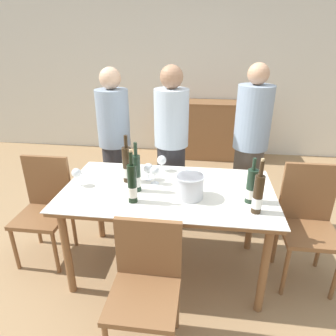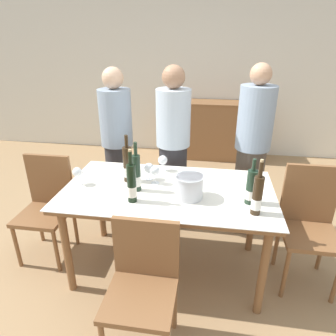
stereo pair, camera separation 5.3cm
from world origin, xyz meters
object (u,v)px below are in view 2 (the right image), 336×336
at_px(wine_bottle_2, 251,188).
at_px(wine_glass_2, 163,160).
at_px(wine_glass_3, 77,172).
at_px(person_guest_left, 173,151).
at_px(wine_bottle_1, 257,196).
at_px(person_guest_right, 251,154).
at_px(wine_bottle_0, 137,174).
at_px(wine_bottle_3, 132,184).
at_px(wine_bottle_4, 128,165).
at_px(wine_glass_1, 155,171).
at_px(sideboard_cabinet, 216,130).
at_px(ice_bucket, 189,186).
at_px(person_host, 118,146).
at_px(dining_table, 168,198).
at_px(chair_right_end, 309,219).
at_px(wine_glass_0, 149,168).
at_px(chair_left_end, 47,201).
at_px(chair_near_front, 143,280).

height_order(wine_bottle_2, wine_glass_2, wine_bottle_2).
xyz_separation_m(wine_glass_3, person_guest_left, (0.67, 0.74, -0.06)).
height_order(wine_bottle_1, person_guest_left, person_guest_left).
bearing_deg(person_guest_right, wine_bottle_0, -139.74).
bearing_deg(wine_bottle_3, person_guest_left, 79.89).
height_order(wine_bottle_4, wine_glass_1, wine_bottle_4).
distance_m(wine_bottle_2, wine_glass_2, 0.85).
bearing_deg(wine_glass_3, sideboard_cabinet, 68.58).
height_order(ice_bucket, wine_bottle_1, wine_bottle_1).
bearing_deg(wine_bottle_0, wine_glass_2, 71.53).
relative_size(ice_bucket, wine_glass_3, 1.45).
relative_size(wine_glass_2, person_host, 0.09).
distance_m(sideboard_cabinet, wine_bottle_1, 3.05).
relative_size(dining_table, chair_right_end, 1.68).
height_order(sideboard_cabinet, wine_bottle_0, wine_bottle_0).
distance_m(wine_glass_2, chair_right_end, 1.28).
bearing_deg(wine_bottle_1, person_guest_left, 125.72).
bearing_deg(wine_bottle_0, wine_glass_3, 177.17).
xyz_separation_m(wine_bottle_2, wine_bottle_3, (-0.84, -0.11, 0.02)).
distance_m(wine_bottle_1, wine_glass_3, 1.38).
relative_size(wine_bottle_1, person_guest_left, 0.24).
xyz_separation_m(wine_bottle_0, chair_right_end, (1.35, 0.14, -0.36)).
bearing_deg(person_guest_right, wine_bottle_1, -93.82).
xyz_separation_m(wine_bottle_0, person_host, (-0.44, 0.88, -0.11)).
distance_m(wine_glass_0, chair_left_end, 1.00).
height_order(dining_table, person_host, person_host).
distance_m(sideboard_cabinet, person_guest_left, 2.11).
relative_size(wine_bottle_2, wine_bottle_3, 0.85).
bearing_deg(wine_bottle_1, person_host, 140.40).
bearing_deg(wine_bottle_1, wine_glass_2, 140.81).
xyz_separation_m(wine_bottle_0, wine_glass_3, (-0.49, 0.02, -0.04)).
bearing_deg(wine_glass_3, person_host, 86.19).
bearing_deg(wine_bottle_0, wine_bottle_4, 126.48).
distance_m(ice_bucket, chair_left_end, 1.35).
xyz_separation_m(wine_bottle_1, chair_right_end, (0.48, 0.35, -0.36)).
bearing_deg(wine_bottle_2, wine_bottle_0, 175.67).
bearing_deg(person_guest_right, chair_near_front, -117.74).
bearing_deg(ice_bucket, wine_glass_2, 121.45).
xyz_separation_m(wine_glass_2, chair_near_front, (0.05, -1.03, -0.37)).
distance_m(wine_bottle_2, person_guest_right, 0.86).
distance_m(wine_bottle_0, chair_near_front, 0.78).
height_order(dining_table, wine_bottle_4, wine_bottle_4).
distance_m(wine_glass_0, chair_right_end, 1.34).
bearing_deg(sideboard_cabinet, person_guest_left, -101.70).
bearing_deg(wine_bottle_1, wine_bottle_2, 99.71).
distance_m(dining_table, wine_bottle_0, 0.33).
bearing_deg(wine_bottle_1, wine_glass_1, 155.87).
relative_size(wine_bottle_0, person_host, 0.24).
bearing_deg(chair_left_end, person_host, 58.68).
xyz_separation_m(chair_left_end, person_guest_left, (1.06, 0.62, 0.31)).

